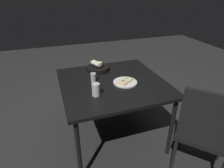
% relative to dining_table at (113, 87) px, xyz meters
% --- Properties ---
extents(ground, '(8.00, 8.00, 0.00)m').
position_rel_dining_table_xyz_m(ground, '(0.00, 0.00, -0.65)').
color(ground, '#2A2A2A').
extents(dining_table, '(1.01, 1.03, 0.71)m').
position_rel_dining_table_xyz_m(dining_table, '(0.00, 0.00, 0.00)').
color(dining_table, black).
rests_on(dining_table, ground).
extents(pizza_plate, '(0.24, 0.24, 0.04)m').
position_rel_dining_table_xyz_m(pizza_plate, '(0.07, 0.11, 0.07)').
color(pizza_plate, white).
rests_on(pizza_plate, dining_table).
extents(bread_basket, '(0.26, 0.26, 0.11)m').
position_rel_dining_table_xyz_m(bread_basket, '(-0.32, -0.07, 0.09)').
color(bread_basket, black).
rests_on(bread_basket, dining_table).
extents(beer_glass, '(0.07, 0.07, 0.12)m').
position_rel_dining_table_xyz_m(beer_glass, '(0.21, -0.23, 0.11)').
color(beer_glass, silver).
rests_on(beer_glass, dining_table).
extents(pepper_shaker, '(0.05, 0.05, 0.09)m').
position_rel_dining_table_xyz_m(pepper_shaker, '(-0.06, -0.18, 0.10)').
color(pepper_shaker, '#BFB299').
rests_on(pepper_shaker, dining_table).
extents(chair_near, '(0.62, 0.62, 0.93)m').
position_rel_dining_table_xyz_m(chair_near, '(0.73, 0.55, -0.12)').
color(chair_near, black).
rests_on(chair_near, ground).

